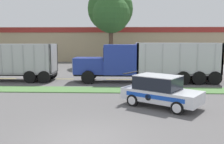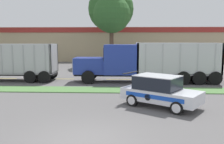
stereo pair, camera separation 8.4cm
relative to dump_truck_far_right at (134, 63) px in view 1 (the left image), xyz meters
name	(u,v)px [view 1 (the left image)]	position (x,y,z in m)	size (l,w,h in m)	color
ground_plane	(82,140)	(-2.50, -12.65, -1.61)	(600.00, 600.00, 0.00)	#5B5959
grass_verge	(102,90)	(-2.50, -3.69, -1.58)	(120.00, 2.04, 0.06)	#517F42
centre_line_2	(4,79)	(-12.08, 1.33, -1.61)	(2.40, 0.14, 0.01)	yellow
centre_line_3	(61,79)	(-6.68, 1.33, -1.61)	(2.40, 0.14, 0.01)	yellow
centre_line_4	(119,79)	(-1.28, 1.33, -1.61)	(2.40, 0.14, 0.01)	yellow
centre_line_5	(179,80)	(4.12, 1.33, -1.61)	(2.40, 0.14, 0.01)	yellow
dump_truck_far_right	(134,63)	(0.00, 0.00, 0.00)	(12.21, 2.63, 3.40)	black
rally_car	(160,91)	(1.03, -7.85, -0.75)	(4.46, 3.90, 1.72)	silver
traffic_cone	(188,94)	(3.05, -5.91, -1.33)	(0.40, 0.40, 0.58)	black
store_building_backdrop	(106,44)	(-4.03, 25.11, 1.19)	(42.93, 12.10, 5.60)	tan
tree_behind_centre	(111,11)	(-2.38, 9.81, 5.49)	(4.59, 4.59, 10.12)	brown
tree_behind_right	(110,4)	(-2.67, 13.92, 6.83)	(6.27, 6.27, 12.52)	brown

